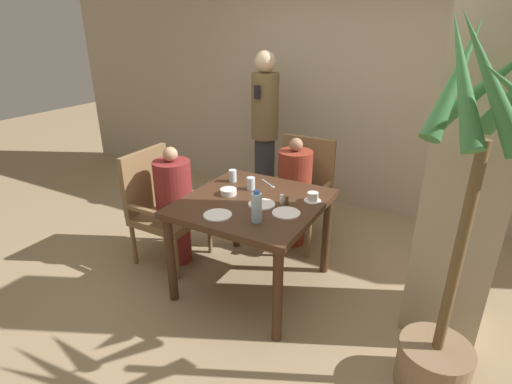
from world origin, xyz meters
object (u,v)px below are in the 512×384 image
Objects in this scene: water_bottle at (257,207)px; glass_tall_near at (251,183)px; diner_in_far_chair at (294,191)px; plate_dessert_center at (218,215)px; plate_main_right at (286,213)px; teacup_with_saucer at (313,197)px; glass_tall_mid at (233,176)px; potted_palm at (460,260)px; standing_host at (265,127)px; bowl_small at (228,192)px; chair_far_side at (301,188)px; plate_main_left at (262,204)px; chair_left_side at (161,204)px; diner_in_left_chair at (175,205)px.

water_bottle reaches higher than glass_tall_near.
plate_dessert_center is at bearing -94.14° from diner_in_far_chair.
plate_main_right is at bearing -70.01° from diner_in_far_chair.
teacup_with_saucer is 0.76m from glass_tall_mid.
standing_host is at bearing 139.10° from potted_palm.
bowl_small reaches higher than plate_dessert_center.
chair_far_side is at bearing 118.53° from teacup_with_saucer.
plate_main_right is (0.33, -0.90, 0.23)m from diner_in_far_chair.
standing_host is 8.70× the size of plate_main_left.
chair_far_side is 0.57× the size of standing_host.
glass_tall_mid is (-0.67, 0.36, 0.05)m from plate_main_right.
potted_palm reaches higher than water_bottle.
plate_main_right is at bearing 56.91° from water_bottle.
water_bottle is (1.14, -0.29, 0.35)m from chair_left_side.
chair_far_side is 0.94× the size of diner_in_far_chair.
water_bottle reaches higher than glass_tall_mid.
chair_far_side is 1.13m from plate_main_right.
plate_main_right is at bearing 165.68° from potted_palm.
potted_palm is at bearing -12.95° from bowl_small.
diner_in_far_chair is 8.19× the size of bowl_small.
bowl_small is (-1.67, 0.38, -0.10)m from potted_palm.
plate_dessert_center is (-0.41, -0.26, 0.00)m from plate_main_right.
bowl_small is at bearing -162.34° from teacup_with_saucer.
glass_tall_near is (0.82, 0.19, 0.29)m from chair_left_side.
potted_palm is at bearing -0.83° from plate_dessert_center.
bowl_small is 0.29m from glass_tall_mid.
plate_dessert_center is 1.56× the size of teacup_with_saucer.
diner_in_left_chair reaches higher than plate_dessert_center.
potted_palm is at bearing -8.96° from chair_left_side.
chair_left_side is at bearing 165.65° from water_bottle.
glass_tall_mid is at bearing 31.10° from diner_in_left_chair.
plate_dessert_center is at bearing -93.66° from chair_far_side.
bowl_small is (-0.55, 0.10, 0.02)m from plate_main_right.
plate_main_right is at bearing -57.35° from standing_host.
bowl_small is at bearing 144.55° from water_bottle.
plate_main_right is at bearing -4.64° from diner_in_left_chair.
diner_in_left_chair is 1.08× the size of chair_far_side.
diner_in_left_chair reaches higher than water_bottle.
chair_far_side reaches higher than glass_tall_near.
plate_dessert_center is (0.70, -0.35, 0.22)m from diner_in_left_chair.
teacup_with_saucer is 1.26× the size of glass_tall_mid.
plate_main_left is 0.33m from bowl_small.
plate_main_right is 1.55× the size of bowl_small.
chair_left_side reaches higher than teacup_with_saucer.
standing_host is (-0.66, 0.64, 0.40)m from diner_in_far_chair.
diner_in_far_chair reaches higher than plate_main_left.
plate_dessert_center is 0.67m from glass_tall_mid.
plate_main_left is at bearing -8.64° from bowl_small.
plate_main_right is at bearing -31.73° from glass_tall_near.
chair_left_side is 1.07m from plate_main_left.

